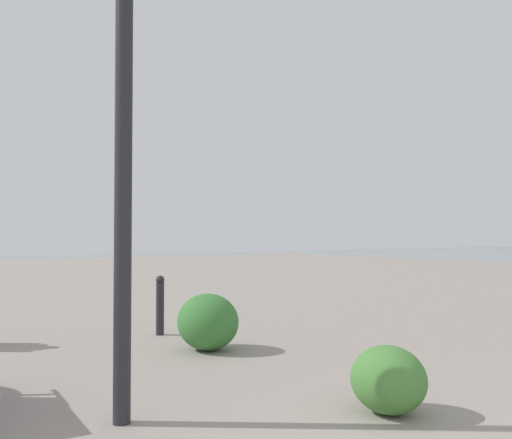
% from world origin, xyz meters
% --- Properties ---
extents(lamppost, '(0.98, 0.28, 4.31)m').
position_xyz_m(lamppost, '(3.75, 0.75, 2.84)').
color(lamppost, '#232328').
rests_on(lamppost, ground).
extents(bollard_mid, '(0.13, 0.13, 0.89)m').
position_xyz_m(bollard_mid, '(7.21, -1.14, 0.46)').
color(bollard_mid, '#232328').
rests_on(bollard_mid, ground).
extents(shrub_low, '(0.67, 0.60, 0.57)m').
position_xyz_m(shrub_low, '(2.73, -1.19, 0.28)').
color(shrub_low, '#477F38').
rests_on(shrub_low, ground).
extents(shrub_round, '(0.86, 0.78, 0.73)m').
position_xyz_m(shrub_round, '(5.84, -1.19, 0.37)').
color(shrub_round, '#387533').
rests_on(shrub_round, ground).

